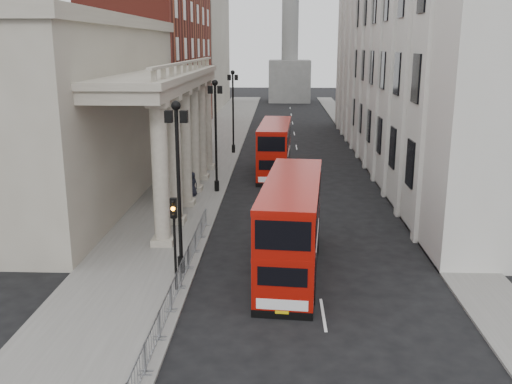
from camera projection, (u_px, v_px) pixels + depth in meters
name	position (u px, v px, depth m)	size (l,w,h in m)	color
ground	(180.00, 312.00, 23.95)	(260.00, 260.00, 0.00)	black
sidewalk_west	(203.00, 165.00, 53.07)	(6.00, 140.00, 0.12)	slate
sidewalk_east	(381.00, 166.00, 52.42)	(3.00, 140.00, 0.12)	slate
kerb	(234.00, 165.00, 52.95)	(0.20, 140.00, 0.14)	slate
portico_building	(73.00, 116.00, 40.27)	(9.00, 28.00, 12.00)	gray
brick_building	(158.00, 44.00, 68.03)	(9.00, 32.00, 22.00)	maroon
west_building_far	(196.00, 50.00, 99.24)	(9.00, 30.00, 20.00)	gray
east_building	(413.00, 26.00, 51.13)	(8.00, 55.00, 25.00)	beige
monument_column	(290.00, 17.00, 108.69)	(8.00, 8.00, 54.20)	#60605E
lamp_post_south	(178.00, 177.00, 26.61)	(1.05, 0.44, 8.32)	black
lamp_post_mid	(216.00, 128.00, 42.08)	(1.05, 0.44, 8.32)	black
lamp_post_north	(233.00, 106.00, 57.56)	(1.05, 0.44, 8.32)	black
traffic_light	(174.00, 227.00, 25.10)	(0.28, 0.33, 4.30)	black
crowd_barriers	(180.00, 276.00, 25.94)	(0.50, 18.75, 1.10)	gray
bus_near	(292.00, 224.00, 27.78)	(3.51, 10.85, 4.61)	#990E07
bus_far	(275.00, 147.00, 49.13)	(2.94, 10.31, 4.40)	#A10F07
pedestrian_a	(174.00, 206.00, 36.21)	(0.59, 0.39, 1.62)	black
pedestrian_b	(168.00, 183.00, 42.52)	(0.76, 0.59, 1.55)	black
pedestrian_c	(192.00, 184.00, 41.72)	(0.87, 0.57, 1.78)	black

